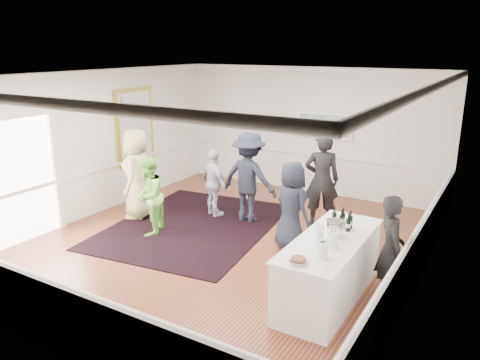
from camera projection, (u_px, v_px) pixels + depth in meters
The scene contains 23 objects.
floor at pixel (227, 243), 9.10m from camera, with size 8.00×8.00×0.00m, color brown.
ceiling at pixel (225, 75), 8.21m from camera, with size 7.00×8.00×0.02m, color white.
wall_left at pixel (93, 143), 10.38m from camera, with size 0.02×8.00×3.20m, color white.
wall_right at pixel (425, 192), 6.93m from camera, with size 0.02×8.00×3.20m, color white.
wall_back at pixel (310, 130), 11.95m from camera, with size 7.00×0.02×3.20m, color white.
wall_front at pixel (39, 236), 5.35m from camera, with size 7.00×0.02×3.20m, color white.
wainscoting at pixel (227, 219), 8.96m from camera, with size 7.00×8.00×1.00m, color white, non-canonical shape.
mirror at pixel (135, 126), 11.37m from camera, with size 0.05×1.25×1.85m.
doorway at pixel (19, 171), 8.83m from camera, with size 0.10×1.78×2.56m.
landscape_painting at pixel (324, 125), 11.66m from camera, with size 1.44×0.06×0.66m.
area_rug at pixel (193, 225), 9.95m from camera, with size 3.14×4.12×0.02m, color black.
serving_table at pixel (329, 269), 6.98m from camera, with size 0.91×2.39×0.97m.
bartender at pixel (391, 249), 6.84m from camera, with size 0.60×0.40×1.65m, color black.
guest_tan at pixel (137, 174), 10.22m from camera, with size 0.97×0.63×1.99m, color tan.
guest_green at pixel (149, 196), 9.33m from camera, with size 0.78×0.61×1.60m, color #85D856.
guest_lilac at pixel (214, 183), 10.35m from camera, with size 0.89×0.37×1.52m, color silver.
guest_dark_a at pixel (249, 178), 9.98m from camera, with size 1.26×0.73×1.96m, color black.
guest_dark_b at pixel (322, 180), 9.75m from camera, with size 0.73×0.48×1.99m, color black.
guest_navy at pixel (292, 206), 8.62m from camera, with size 0.82×0.54×1.69m, color black.
wine_bottles at pixel (343, 218), 7.24m from camera, with size 0.35×0.27×0.31m.
juice_pitchers at pixel (324, 241), 6.47m from camera, with size 0.41×0.70×0.24m.
ice_bucket at pixel (335, 229), 6.93m from camera, with size 0.26×0.26×0.24m, color silver.
nut_bowl at pixel (298, 261), 6.07m from camera, with size 0.25×0.25×0.07m.
Camera 1 is at (4.52, -7.08, 3.70)m, focal length 35.00 mm.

